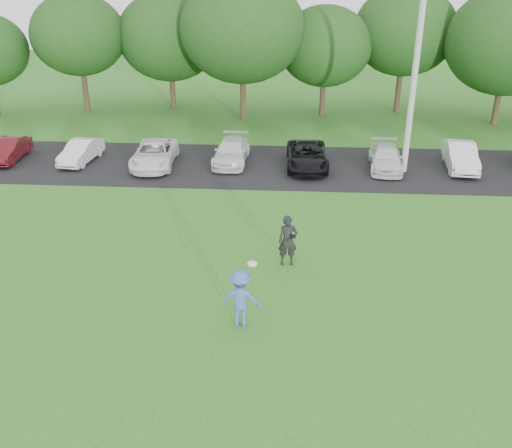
% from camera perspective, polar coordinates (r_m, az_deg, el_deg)
% --- Properties ---
extents(ground, '(100.00, 100.00, 0.00)m').
position_cam_1_polar(ground, '(16.68, -0.80, -9.20)').
color(ground, '#2F6C1E').
rests_on(ground, ground).
extents(parking_lot, '(32.00, 6.50, 0.03)m').
position_cam_1_polar(parking_lot, '(28.34, 1.26, 5.84)').
color(parking_lot, black).
rests_on(parking_lot, ground).
extents(utility_pole, '(0.28, 0.28, 9.60)m').
position_cam_1_polar(utility_pole, '(27.30, 15.63, 14.59)').
color(utility_pole, '#B0AFAA').
rests_on(utility_pole, ground).
extents(frisbee_player, '(1.15, 0.70, 1.96)m').
position_cam_1_polar(frisbee_player, '(15.89, -1.55, -7.41)').
color(frisbee_player, '#3E62B0').
rests_on(frisbee_player, ground).
extents(camera_bystander, '(0.69, 0.49, 1.76)m').
position_cam_1_polar(camera_bystander, '(18.92, 3.20, -1.68)').
color(camera_bystander, black).
rests_on(camera_bystander, ground).
extents(parked_cars, '(28.09, 4.92, 1.24)m').
position_cam_1_polar(parked_cars, '(28.07, 4.07, 6.87)').
color(parked_cars, '#4E1116').
rests_on(parked_cars, parking_lot).
extents(tree_row, '(42.39, 9.85, 8.64)m').
position_cam_1_polar(tree_row, '(36.75, 4.55, 18.11)').
color(tree_row, '#38281C').
rests_on(tree_row, ground).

